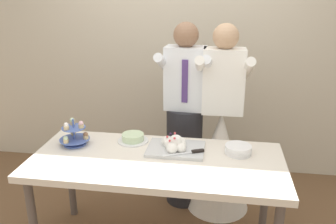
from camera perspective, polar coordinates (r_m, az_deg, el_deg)
name	(u,v)px	position (r m, az deg, el deg)	size (l,w,h in m)	color
rear_wall	(182,36)	(3.74, 2.20, 12.10)	(5.20, 0.10, 2.90)	beige
dessert_table	(157,168)	(2.59, -1.82, -8.87)	(1.80, 0.80, 0.78)	silver
cupcake_stand	(74,135)	(2.83, -14.73, -3.57)	(0.23, 0.23, 0.21)	#4C66B2
main_cake_tray	(175,145)	(2.65, 1.18, -5.36)	(0.42, 0.33, 0.13)	silver
plate_stack	(238,150)	(2.66, 11.16, -5.90)	(0.20, 0.20, 0.07)	white
round_cake	(133,138)	(2.82, -5.62, -4.15)	(0.24, 0.24, 0.06)	white
person_groom	(185,127)	(3.18, 2.66, -2.38)	(0.49, 0.51, 1.66)	#232328
person_bride	(220,148)	(3.19, 8.29, -5.74)	(0.56, 0.56, 1.66)	white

